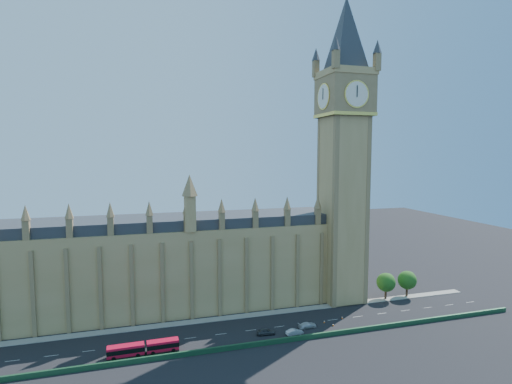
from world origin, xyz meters
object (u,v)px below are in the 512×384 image
object	(u,v)px
red_bus	(143,348)
car_silver	(294,332)
car_white	(307,325)
car_grey	(266,332)

from	to	relation	value
red_bus	car_silver	bearing A→B (deg)	-1.79
red_bus	car_white	size ratio (longest dim) A/B	3.22
red_bus	car_white	distance (m)	42.58
red_bus	car_grey	world-z (taller)	red_bus
red_bus	car_white	world-z (taller)	red_bus
red_bus	car_grey	distance (m)	30.58
car_grey	car_silver	world-z (taller)	car_grey
red_bus	car_grey	bearing A→B (deg)	2.07
car_silver	car_white	size ratio (longest dim) A/B	0.90
red_bus	car_silver	world-z (taller)	red_bus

